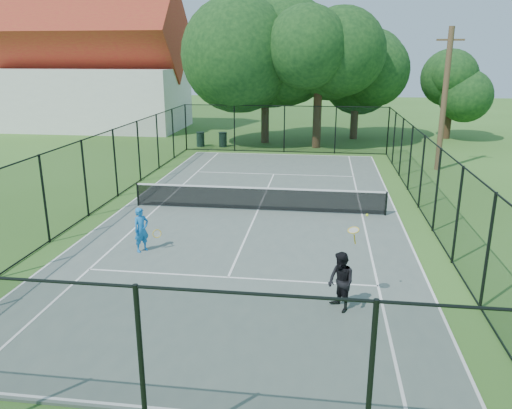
# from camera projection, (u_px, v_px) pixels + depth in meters

# --- Properties ---
(ground) EXTENTS (120.00, 120.00, 0.00)m
(ground) POSITION_uv_depth(u_px,v_px,m) (258.00, 212.00, 20.05)
(ground) COLOR #3A6623
(tennis_court) EXTENTS (11.00, 24.00, 0.06)m
(tennis_court) POSITION_uv_depth(u_px,v_px,m) (258.00, 211.00, 20.04)
(tennis_court) COLOR #52615A
(tennis_court) RESTS_ON ground
(tennis_net) EXTENTS (10.08, 0.08, 0.95)m
(tennis_net) POSITION_uv_depth(u_px,v_px,m) (258.00, 198.00, 19.88)
(tennis_net) COLOR black
(tennis_net) RESTS_ON tennis_court
(fence) EXTENTS (13.10, 26.10, 3.00)m
(fence) POSITION_uv_depth(u_px,v_px,m) (258.00, 175.00, 19.62)
(fence) COLOR black
(fence) RESTS_ON ground
(tree_near_left) EXTENTS (7.91, 7.91, 10.32)m
(tree_near_left) POSITION_uv_depth(u_px,v_px,m) (265.00, 51.00, 34.26)
(tree_near_left) COLOR #332114
(tree_near_left) RESTS_ON ground
(tree_near_mid) EXTENTS (7.06, 7.06, 9.24)m
(tree_near_mid) POSITION_uv_depth(u_px,v_px,m) (319.00, 61.00, 32.45)
(tree_near_mid) COLOR #332114
(tree_near_mid) RESTS_ON ground
(tree_near_right) EXTENTS (5.64, 5.64, 7.78)m
(tree_near_right) POSITION_uv_depth(u_px,v_px,m) (357.00, 71.00, 36.26)
(tree_near_right) COLOR #332114
(tree_near_right) RESTS_ON ground
(tree_far_right) EXTENTS (4.52, 4.52, 5.98)m
(tree_far_right) POSITION_uv_depth(u_px,v_px,m) (451.00, 89.00, 36.73)
(tree_far_right) COLOR #332114
(tree_far_right) RESTS_ON ground
(building) EXTENTS (15.30, 8.15, 11.87)m
(building) POSITION_uv_depth(u_px,v_px,m) (91.00, 69.00, 41.71)
(building) COLOR silver
(building) RESTS_ON ground
(trash_bin_left) EXTENTS (0.58, 0.58, 1.00)m
(trash_bin_left) POSITION_uv_depth(u_px,v_px,m) (200.00, 139.00, 34.29)
(trash_bin_left) COLOR black
(trash_bin_left) RESTS_ON ground
(trash_bin_right) EXTENTS (0.58, 0.58, 1.00)m
(trash_bin_right) POSITION_uv_depth(u_px,v_px,m) (223.00, 139.00, 34.18)
(trash_bin_right) COLOR black
(trash_bin_right) RESTS_ON ground
(utility_pole) EXTENTS (1.40, 0.30, 7.47)m
(utility_pole) POSITION_uv_depth(u_px,v_px,m) (444.00, 99.00, 26.38)
(utility_pole) COLOR #4C3823
(utility_pole) RESTS_ON ground
(player_blue) EXTENTS (0.88, 0.62, 1.43)m
(player_blue) POSITION_uv_depth(u_px,v_px,m) (141.00, 230.00, 15.66)
(player_blue) COLOR #156DBA
(player_blue) RESTS_ON tennis_court
(player_black) EXTENTS (1.02, 0.98, 2.33)m
(player_black) POSITION_uv_depth(u_px,v_px,m) (341.00, 282.00, 11.98)
(player_black) COLOR black
(player_black) RESTS_ON tennis_court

